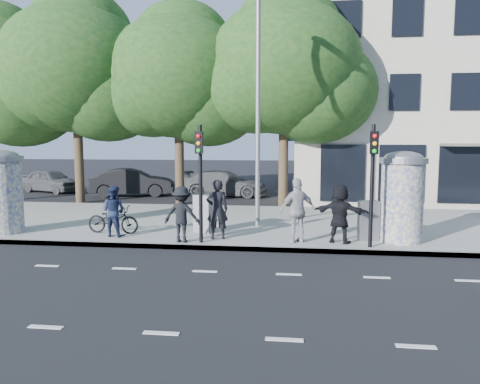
# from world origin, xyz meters

# --- Properties ---
(ground) EXTENTS (120.00, 120.00, 0.00)m
(ground) POSITION_xyz_m (0.00, 0.00, 0.00)
(ground) COLOR black
(ground) RESTS_ON ground
(sidewalk) EXTENTS (40.00, 8.00, 0.15)m
(sidewalk) POSITION_xyz_m (0.00, 7.50, 0.07)
(sidewalk) COLOR gray
(sidewalk) RESTS_ON ground
(curb) EXTENTS (40.00, 0.10, 0.16)m
(curb) POSITION_xyz_m (0.00, 3.55, 0.07)
(curb) COLOR slate
(curb) RESTS_ON ground
(lane_dash_near) EXTENTS (32.00, 0.12, 0.01)m
(lane_dash_near) POSITION_xyz_m (0.00, -2.20, 0.00)
(lane_dash_near) COLOR silver
(lane_dash_near) RESTS_ON ground
(lane_dash_far) EXTENTS (32.00, 0.12, 0.01)m
(lane_dash_far) POSITION_xyz_m (0.00, 1.40, 0.00)
(lane_dash_far) COLOR silver
(lane_dash_far) RESTS_ON ground
(ad_column_left) EXTENTS (1.36, 1.36, 2.65)m
(ad_column_left) POSITION_xyz_m (-7.20, 4.50, 1.54)
(ad_column_left) COLOR beige
(ad_column_left) RESTS_ON sidewalk
(ad_column_right) EXTENTS (1.36, 1.36, 2.65)m
(ad_column_right) POSITION_xyz_m (5.20, 4.70, 1.54)
(ad_column_right) COLOR beige
(ad_column_right) RESTS_ON sidewalk
(traffic_pole_near) EXTENTS (0.22, 0.31, 3.40)m
(traffic_pole_near) POSITION_xyz_m (-0.60, 3.79, 2.23)
(traffic_pole_near) COLOR black
(traffic_pole_near) RESTS_ON sidewalk
(traffic_pole_far) EXTENTS (0.22, 0.31, 3.40)m
(traffic_pole_far) POSITION_xyz_m (4.20, 3.79, 2.23)
(traffic_pole_far) COLOR black
(traffic_pole_far) RESTS_ON sidewalk
(street_lamp) EXTENTS (0.25, 0.93, 8.00)m
(street_lamp) POSITION_xyz_m (0.80, 6.63, 4.79)
(street_lamp) COLOR slate
(street_lamp) RESTS_ON sidewalk
(tree_mid_left) EXTENTS (7.20, 7.20, 9.57)m
(tree_mid_left) POSITION_xyz_m (-8.50, 12.50, 6.50)
(tree_mid_left) COLOR #38281C
(tree_mid_left) RESTS_ON ground
(tree_near_left) EXTENTS (6.80, 6.80, 8.97)m
(tree_near_left) POSITION_xyz_m (-3.50, 12.70, 6.06)
(tree_near_left) COLOR #38281C
(tree_near_left) RESTS_ON ground
(tree_center) EXTENTS (7.00, 7.00, 9.30)m
(tree_center) POSITION_xyz_m (1.50, 12.30, 6.31)
(tree_center) COLOR #38281C
(tree_center) RESTS_ON ground
(building) EXTENTS (20.30, 15.85, 12.00)m
(building) POSITION_xyz_m (12.00, 19.99, 5.99)
(building) COLOR #AEA192
(building) RESTS_ON ground
(ped_b) EXTENTS (0.73, 0.56, 1.80)m
(ped_b) POSITION_xyz_m (-0.22, 4.39, 1.05)
(ped_b) COLOR black
(ped_b) RESTS_ON sidewalk
(ped_c) EXTENTS (0.87, 0.74, 1.58)m
(ped_c) POSITION_xyz_m (-3.46, 4.38, 0.94)
(ped_c) COLOR #192240
(ped_c) RESTS_ON sidewalk
(ped_d) EXTENTS (1.07, 0.64, 1.63)m
(ped_d) POSITION_xyz_m (-1.17, 3.85, 0.97)
(ped_d) COLOR black
(ped_d) RESTS_ON sidewalk
(ped_e) EXTENTS (1.26, 1.03, 1.88)m
(ped_e) POSITION_xyz_m (2.18, 4.20, 1.09)
(ped_e) COLOR #9F9FA2
(ped_e) RESTS_ON sidewalk
(ped_f) EXTENTS (1.69, 1.08, 1.72)m
(ped_f) POSITION_xyz_m (3.40, 4.30, 1.01)
(ped_f) COLOR black
(ped_f) RESTS_ON sidewalk
(bicycle) EXTENTS (0.72, 1.74, 0.90)m
(bicycle) POSITION_xyz_m (-3.65, 4.78, 0.60)
(bicycle) COLOR black
(bicycle) RESTS_ON sidewalk
(cabinet_left) EXTENTS (0.69, 0.60, 1.22)m
(cabinet_left) POSITION_xyz_m (-0.81, 5.36, 0.76)
(cabinet_left) COLOR slate
(cabinet_left) RESTS_ON sidewalk
(cabinet_right) EXTENTS (0.61, 0.48, 1.18)m
(cabinet_right) POSITION_xyz_m (4.28, 4.79, 0.74)
(cabinet_right) COLOR slate
(cabinet_right) RESTS_ON sidewalk
(car_left) EXTENTS (2.95, 4.32, 1.37)m
(car_left) POSITION_xyz_m (-12.41, 16.77, 0.68)
(car_left) COLOR #4A4D51
(car_left) RESTS_ON ground
(car_mid) EXTENTS (2.67, 4.84, 1.51)m
(car_mid) POSITION_xyz_m (-6.93, 15.52, 0.76)
(car_mid) COLOR black
(car_mid) RESTS_ON ground
(car_right) EXTENTS (2.43, 4.95, 1.39)m
(car_right) POSITION_xyz_m (-1.87, 16.19, 0.69)
(car_right) COLOR #4F5155
(car_right) RESTS_ON ground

